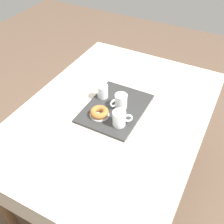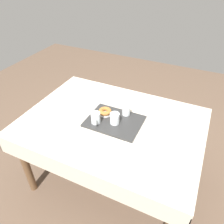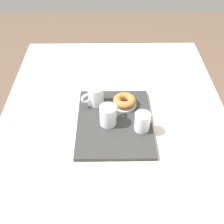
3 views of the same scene
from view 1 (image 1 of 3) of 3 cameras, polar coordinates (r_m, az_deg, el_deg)
ground_plane at (r=2.20m, az=0.28°, el=-14.42°), size 6.00×6.00×0.00m
dining_table at (r=1.70m, az=0.35°, el=-2.05°), size 1.46×1.06×0.74m
serving_tray at (r=1.65m, az=0.70°, el=0.82°), size 0.44×0.34×0.02m
tea_mug_left at (r=1.50m, az=1.58°, el=-1.45°), size 0.08×0.11×0.09m
tea_mug_right at (r=1.61m, az=1.84°, el=2.20°), size 0.11×0.08×0.09m
water_glass_near at (r=1.70m, az=-1.99°, el=4.30°), size 0.07×0.07×0.08m
donut_plate_left at (r=1.59m, az=-2.67°, el=-0.61°), size 0.12×0.12×0.01m
sugar_donut_left at (r=1.57m, az=-2.69°, el=-0.02°), size 0.11×0.11×0.04m
paper_napkin at (r=1.88m, az=5.33°, el=6.34°), size 0.12×0.13×0.01m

